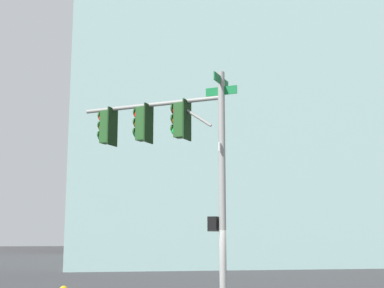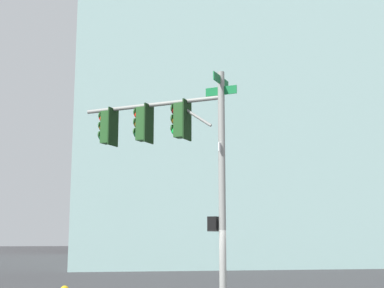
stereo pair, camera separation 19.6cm
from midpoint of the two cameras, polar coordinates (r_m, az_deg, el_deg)
name	(u,v)px [view 1 (the left image)]	position (r m, az deg, el deg)	size (l,w,h in m)	color
signal_pole_assembly	(169,145)	(15.36, -2.82, -0.07)	(2.97, 4.20, 6.93)	gray
building_brick_nearside	(172,42)	(60.81, -2.29, 10.94)	(25.56, 17.14, 47.59)	#4C3328
building_brick_midblock	(368,77)	(56.06, 18.26, 6.89)	(23.21, 19.79, 35.80)	brown
building_brick_farside	(240,125)	(69.33, 5.05, 2.10)	(21.20, 19.19, 32.99)	brown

